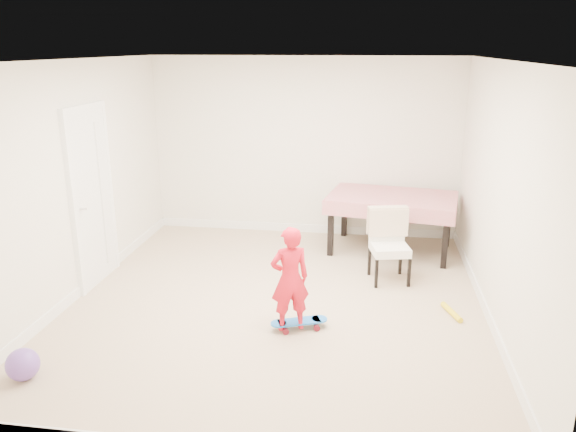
# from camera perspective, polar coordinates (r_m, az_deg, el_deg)

# --- Properties ---
(ground) EXTENTS (5.00, 5.00, 0.00)m
(ground) POSITION_cam_1_polar(r_m,az_deg,el_deg) (6.30, -1.18, -8.78)
(ground) COLOR tan
(ground) RESTS_ON ground
(ceiling) EXTENTS (4.50, 5.00, 0.04)m
(ceiling) POSITION_cam_1_polar(r_m,az_deg,el_deg) (5.68, -1.34, 15.37)
(ceiling) COLOR white
(ceiling) RESTS_ON wall_back
(wall_back) EXTENTS (4.50, 0.04, 2.60)m
(wall_back) POSITION_cam_1_polar(r_m,az_deg,el_deg) (8.26, 1.65, 6.94)
(wall_back) COLOR silver
(wall_back) RESTS_ON ground
(wall_front) EXTENTS (4.50, 0.04, 2.60)m
(wall_front) POSITION_cam_1_polar(r_m,az_deg,el_deg) (3.56, -8.01, -7.03)
(wall_front) COLOR silver
(wall_front) RESTS_ON ground
(wall_left) EXTENTS (0.04, 5.00, 2.60)m
(wall_left) POSITION_cam_1_polar(r_m,az_deg,el_deg) (6.60, -20.75, 3.27)
(wall_left) COLOR silver
(wall_left) RESTS_ON ground
(wall_right) EXTENTS (0.04, 5.00, 2.60)m
(wall_right) POSITION_cam_1_polar(r_m,az_deg,el_deg) (5.91, 20.57, 1.80)
(wall_right) COLOR silver
(wall_right) RESTS_ON ground
(door) EXTENTS (0.11, 0.94, 2.11)m
(door) POSITION_cam_1_polar(r_m,az_deg,el_deg) (6.92, -19.28, 1.66)
(door) COLOR white
(door) RESTS_ON ground
(baseboard_back) EXTENTS (4.50, 0.02, 0.12)m
(baseboard_back) POSITION_cam_1_polar(r_m,az_deg,el_deg) (8.57, 1.59, -1.23)
(baseboard_back) COLOR white
(baseboard_back) RESTS_ON ground
(baseboard_left) EXTENTS (0.02, 5.00, 0.12)m
(baseboard_left) POSITION_cam_1_polar(r_m,az_deg,el_deg) (6.98, -19.76, -6.65)
(baseboard_left) COLOR white
(baseboard_left) RESTS_ON ground
(baseboard_right) EXTENTS (0.02, 5.00, 0.12)m
(baseboard_right) POSITION_cam_1_polar(r_m,az_deg,el_deg) (6.33, 19.50, -9.09)
(baseboard_right) COLOR white
(baseboard_right) RESTS_ON ground
(dining_table) EXTENTS (1.83, 1.31, 0.79)m
(dining_table) POSITION_cam_1_polar(r_m,az_deg,el_deg) (7.82, 10.42, -0.73)
(dining_table) COLOR #B9091B
(dining_table) RESTS_ON ground
(dining_chair) EXTENTS (0.60, 0.66, 0.88)m
(dining_chair) POSITION_cam_1_polar(r_m,az_deg,el_deg) (6.80, 10.31, -3.05)
(dining_chair) COLOR silver
(dining_chair) RESTS_ON ground
(skateboard) EXTENTS (0.62, 0.41, 0.09)m
(skateboard) POSITION_cam_1_polar(r_m,az_deg,el_deg) (5.75, 1.14, -10.97)
(skateboard) COLOR blue
(skateboard) RESTS_ON ground
(child) EXTENTS (0.46, 0.39, 1.06)m
(child) POSITION_cam_1_polar(r_m,az_deg,el_deg) (5.49, 0.19, -6.73)
(child) COLOR red
(child) RESTS_ON ground
(balloon) EXTENTS (0.28, 0.28, 0.28)m
(balloon) POSITION_cam_1_polar(r_m,az_deg,el_deg) (5.42, -25.35, -13.47)
(balloon) COLOR #6C46A9
(balloon) RESTS_ON ground
(foam_toy) EXTENTS (0.19, 0.40, 0.06)m
(foam_toy) POSITION_cam_1_polar(r_m,az_deg,el_deg) (6.27, 16.28, -9.35)
(foam_toy) COLOR yellow
(foam_toy) RESTS_ON ground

